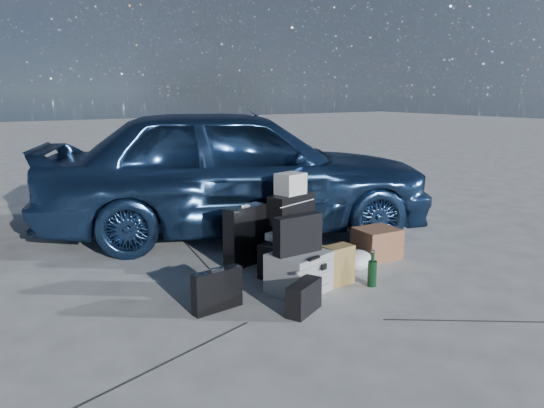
% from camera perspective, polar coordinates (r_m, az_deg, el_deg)
% --- Properties ---
extents(ground, '(60.00, 60.00, 0.00)m').
position_cam_1_polar(ground, '(4.59, 3.09, -9.79)').
color(ground, beige).
rests_on(ground, ground).
extents(car, '(4.95, 3.43, 1.57)m').
position_cam_1_polar(car, '(6.40, -3.82, 3.73)').
color(car, '#2B4C7D').
rests_on(car, ground).
extents(pelican_case, '(0.57, 0.51, 0.35)m').
position_cam_1_polar(pelican_case, '(4.62, 2.91, -7.33)').
color(pelican_case, '#95979A').
rests_on(pelican_case, ground).
extents(laptop_bag, '(0.45, 0.12, 0.33)m').
position_cam_1_polar(laptop_bag, '(4.50, 2.79, -3.27)').
color(laptop_bag, black).
rests_on(laptop_bag, pelican_case).
extents(briefcase, '(0.43, 0.14, 0.33)m').
position_cam_1_polar(briefcase, '(4.26, -5.92, -9.21)').
color(briefcase, black).
rests_on(briefcase, ground).
extents(suitcase_left, '(0.48, 0.27, 0.60)m').
position_cam_1_polar(suitcase_left, '(5.30, -2.88, -3.38)').
color(suitcase_left, black).
rests_on(suitcase_left, ground).
extents(suitcase_right, '(0.59, 0.36, 0.67)m').
position_cam_1_polar(suitcase_right, '(5.53, 2.10, -2.32)').
color(suitcase_right, black).
rests_on(suitcase_right, ground).
extents(white_carton, '(0.31, 0.27, 0.22)m').
position_cam_1_polar(white_carton, '(5.43, 2.00, 2.20)').
color(white_carton, beige).
rests_on(white_carton, suitcase_right).
extents(duffel_bag, '(0.71, 0.52, 0.33)m').
position_cam_1_polar(duffel_bag, '(5.09, 1.81, -5.59)').
color(duffel_bag, black).
rests_on(duffel_bag, ground).
extents(flat_box_white, '(0.44, 0.37, 0.07)m').
position_cam_1_polar(flat_box_white, '(5.05, 1.94, -3.41)').
color(flat_box_white, beige).
rests_on(flat_box_white, duffel_bag).
extents(flat_box_black, '(0.32, 0.25, 0.06)m').
position_cam_1_polar(flat_box_black, '(5.02, 2.08, -2.74)').
color(flat_box_black, black).
rests_on(flat_box_black, flat_box_white).
extents(kraft_bag, '(0.28, 0.18, 0.35)m').
position_cam_1_polar(kraft_bag, '(4.83, 7.15, -6.49)').
color(kraft_bag, olive).
rests_on(kraft_bag, ground).
extents(cardboard_box, '(0.44, 0.39, 0.31)m').
position_cam_1_polar(cardboard_box, '(5.64, 11.21, -4.14)').
color(cardboard_box, brown).
rests_on(cardboard_box, ground).
extents(plastic_bag, '(0.43, 0.41, 0.19)m').
position_cam_1_polar(plastic_bag, '(5.26, 9.12, -5.96)').
color(plastic_bag, white).
rests_on(plastic_bag, ground).
extents(messenger_bag, '(0.38, 0.28, 0.25)m').
position_cam_1_polar(messenger_bag, '(4.22, 3.47, -9.99)').
color(messenger_bag, black).
rests_on(messenger_bag, ground).
extents(green_bottle, '(0.08, 0.08, 0.32)m').
position_cam_1_polar(green_bottle, '(4.82, 10.74, -6.89)').
color(green_bottle, black).
rests_on(green_bottle, ground).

